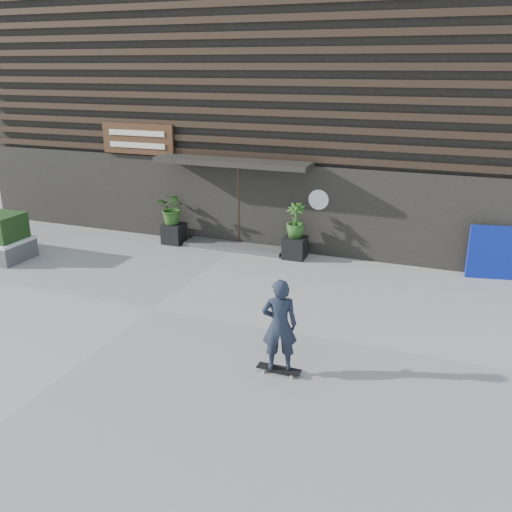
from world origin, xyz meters
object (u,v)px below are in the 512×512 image
at_px(planter_pot_right, 295,248).
at_px(blue_tarp, 498,253).
at_px(planter_pot_left, 174,233).
at_px(skateboarder, 279,326).

relative_size(planter_pot_right, blue_tarp, 0.41).
distance_m(planter_pot_right, blue_tarp, 5.20).
distance_m(planter_pot_left, planter_pot_right, 3.80).
bearing_deg(blue_tarp, planter_pot_left, 171.15).
height_order(blue_tarp, skateboarder, skateboarder).
xyz_separation_m(planter_pot_left, planter_pot_right, (3.80, 0.00, 0.00)).
relative_size(planter_pot_left, skateboarder, 0.34).
xyz_separation_m(planter_pot_right, skateboarder, (1.55, -5.94, 0.62)).
bearing_deg(planter_pot_left, blue_tarp, 1.91).
relative_size(planter_pot_right, skateboarder, 0.34).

